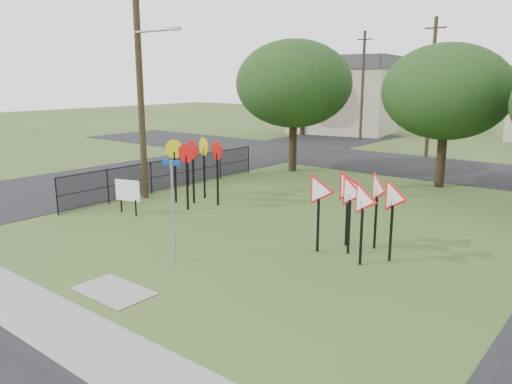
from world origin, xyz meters
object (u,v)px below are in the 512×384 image
at_px(street_name_sign, 173,204).
at_px(yield_sign_cluster, 358,196).
at_px(stop_sign_cluster, 195,157).
at_px(info_board, 128,191).

xyz_separation_m(street_name_sign, yield_sign_cluster, (3.79, 3.82, 0.09)).
xyz_separation_m(street_name_sign, stop_sign_cluster, (-4.40, 5.18, 0.28)).
bearing_deg(info_board, street_name_sign, -24.03).
bearing_deg(yield_sign_cluster, street_name_sign, -134.82).
bearing_deg(yield_sign_cluster, stop_sign_cluster, 170.53).
bearing_deg(street_name_sign, yield_sign_cluster, 45.18).
relative_size(street_name_sign, info_board, 2.18).
height_order(stop_sign_cluster, yield_sign_cluster, stop_sign_cluster).
xyz_separation_m(yield_sign_cluster, info_board, (-9.00, -1.50, -0.89)).
bearing_deg(stop_sign_cluster, street_name_sign, -49.66).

